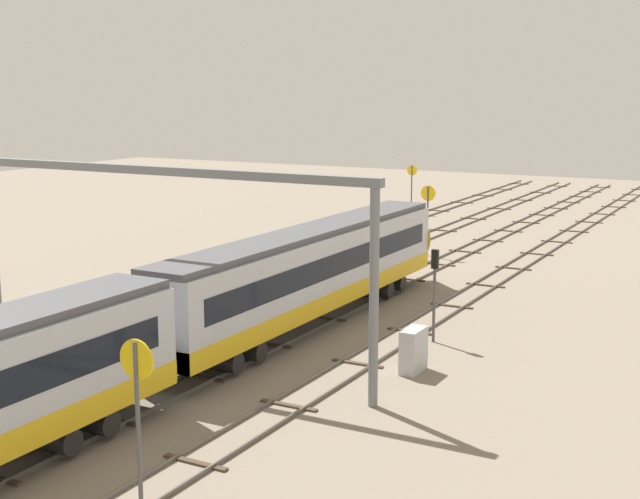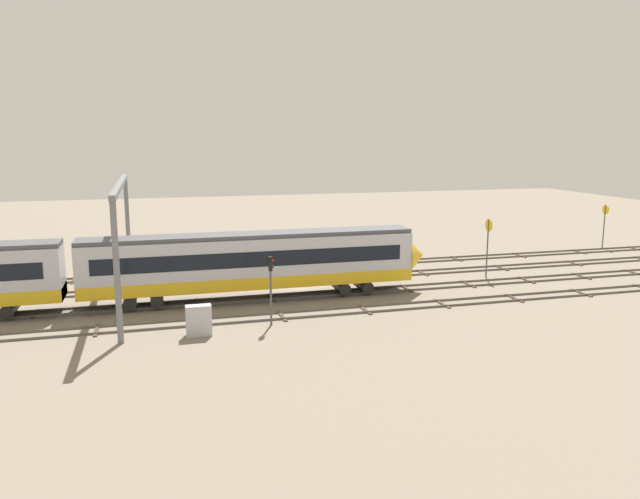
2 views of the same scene
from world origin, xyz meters
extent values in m
plane|color=gray|center=(0.00, 0.00, 0.00)|extent=(156.27, 156.27, 0.00)
cube|color=#59544C|center=(0.00, -8.04, 0.08)|extent=(140.27, 0.07, 0.16)
cube|color=#59544C|center=(0.00, -6.60, 0.08)|extent=(140.27, 0.07, 0.16)
cube|color=#473828|center=(-14.61, -7.32, 0.04)|extent=(0.24, 2.40, 0.08)
cube|color=#473828|center=(-8.77, -7.32, 0.04)|extent=(0.24, 2.40, 0.08)
cube|color=#473828|center=(-2.92, -7.32, 0.04)|extent=(0.24, 2.40, 0.08)
cube|color=#473828|center=(2.92, -7.32, 0.04)|extent=(0.24, 2.40, 0.08)
cube|color=#473828|center=(8.77, -7.32, 0.04)|extent=(0.24, 2.40, 0.08)
cube|color=#473828|center=(14.61, -7.32, 0.04)|extent=(0.24, 2.40, 0.08)
cube|color=#473828|center=(20.46, -7.32, 0.04)|extent=(0.24, 2.40, 0.08)
cube|color=#59544C|center=(0.00, -3.16, 0.08)|extent=(140.27, 0.07, 0.16)
cube|color=#59544C|center=(0.00, -1.72, 0.08)|extent=(140.27, 0.07, 0.16)
cube|color=#473828|center=(-18.88, -2.44, 0.04)|extent=(0.24, 2.40, 0.08)
cube|color=#473828|center=(-13.49, -2.44, 0.04)|extent=(0.24, 2.40, 0.08)
cube|color=#473828|center=(-8.09, -2.44, 0.04)|extent=(0.24, 2.40, 0.08)
cube|color=#473828|center=(-2.70, -2.44, 0.04)|extent=(0.24, 2.40, 0.08)
cube|color=#473828|center=(2.70, -2.44, 0.04)|extent=(0.24, 2.40, 0.08)
cube|color=#473828|center=(8.09, -2.44, 0.04)|extent=(0.24, 2.40, 0.08)
cube|color=#473828|center=(13.49, -2.44, 0.04)|extent=(0.24, 2.40, 0.08)
cube|color=#473828|center=(18.88, -2.44, 0.04)|extent=(0.24, 2.40, 0.08)
cube|color=#473828|center=(24.28, -2.44, 0.04)|extent=(0.24, 2.40, 0.08)
cube|color=#473828|center=(29.67, -2.44, 0.04)|extent=(0.24, 2.40, 0.08)
cube|color=#59544C|center=(0.00, 1.72, 0.08)|extent=(140.27, 0.07, 0.16)
cube|color=#59544C|center=(0.00, 3.16, 0.08)|extent=(140.27, 0.07, 0.16)
cube|color=#473828|center=(-19.48, 2.44, 0.04)|extent=(0.24, 2.40, 0.08)
cube|color=#473828|center=(-11.69, 2.44, 0.04)|extent=(0.24, 2.40, 0.08)
cube|color=#473828|center=(-3.90, 2.44, 0.04)|extent=(0.24, 2.40, 0.08)
cube|color=#473828|center=(3.90, 2.44, 0.04)|extent=(0.24, 2.40, 0.08)
cube|color=#473828|center=(11.69, 2.44, 0.04)|extent=(0.24, 2.40, 0.08)
cube|color=#473828|center=(19.48, 2.44, 0.04)|extent=(0.24, 2.40, 0.08)
cube|color=#473828|center=(27.27, 2.44, 0.04)|extent=(0.24, 2.40, 0.08)
cube|color=#59544C|center=(0.00, 6.60, 0.08)|extent=(140.27, 0.07, 0.16)
cube|color=#59544C|center=(0.00, 8.04, 0.08)|extent=(140.27, 0.07, 0.16)
cube|color=#473828|center=(-17.53, 7.32, 0.04)|extent=(0.24, 2.40, 0.08)
cube|color=#473828|center=(-10.52, 7.32, 0.04)|extent=(0.24, 2.40, 0.08)
cube|color=#473828|center=(-3.51, 7.32, 0.04)|extent=(0.24, 2.40, 0.08)
cube|color=#473828|center=(3.51, 7.32, 0.04)|extent=(0.24, 2.40, 0.08)
cube|color=#473828|center=(10.52, 7.32, 0.04)|extent=(0.24, 2.40, 0.08)
cube|color=#473828|center=(17.53, 7.32, 0.04)|extent=(0.24, 2.40, 0.08)
cube|color=#473828|center=(24.55, 7.32, 0.04)|extent=(0.24, 2.40, 0.08)
cube|color=#473828|center=(31.56, 7.32, 0.04)|extent=(0.24, 2.40, 0.08)
cube|color=#473828|center=(38.57, 7.32, 0.04)|extent=(0.24, 2.40, 0.08)
cube|color=#B7BCC6|center=(-4.14, -2.44, 2.86)|extent=(24.00, 2.90, 3.60)
cube|color=gold|center=(-4.14, -2.44, 1.51)|extent=(24.00, 2.94, 0.90)
cube|color=#4C4C51|center=(-4.14, -2.44, 4.81)|extent=(24.00, 2.50, 0.30)
cube|color=black|center=(-4.14, -3.90, 3.29)|extent=(22.00, 0.04, 1.10)
cube|color=black|center=(-4.14, -0.98, 3.29)|extent=(22.00, 0.04, 1.10)
cylinder|color=black|center=(-12.72, -2.44, 0.61)|extent=(0.90, 2.70, 0.90)
cylinder|color=black|center=(-10.92, -2.44, 0.61)|extent=(0.90, 2.70, 0.90)
cylinder|color=black|center=(2.64, -2.44, 0.61)|extent=(0.90, 2.70, 0.90)
cylinder|color=black|center=(4.44, -2.44, 0.61)|extent=(0.90, 2.70, 0.90)
cylinder|color=black|center=(-20.36, -2.44, 0.61)|extent=(0.90, 2.70, 0.90)
cone|color=gold|center=(8.66, -2.44, 2.68)|extent=(1.60, 3.24, 3.24)
cylinder|color=slate|center=(-13.06, -10.08, 4.14)|extent=(0.36, 0.36, 8.27)
cylinder|color=slate|center=(-13.06, 9.87, 4.14)|extent=(0.36, 0.36, 8.27)
cube|color=slate|center=(-13.06, -0.10, 8.45)|extent=(0.40, 20.55, 0.35)
cylinder|color=#4C4C51|center=(35.86, 8.96, 2.29)|extent=(0.12, 0.12, 4.57)
cylinder|color=yellow|center=(35.90, 8.96, 4.13)|extent=(0.05, 1.00, 1.00)
cube|color=black|center=(35.93, 8.96, 4.13)|extent=(0.02, 0.45, 0.12)
cylinder|color=#4C4C51|center=(16.26, -0.50, 2.49)|extent=(0.12, 0.12, 4.98)
cylinder|color=yellow|center=(16.30, -0.50, 4.49)|extent=(0.05, 1.10, 1.10)
cube|color=black|center=(16.33, -0.50, 4.49)|extent=(0.02, 0.49, 0.12)
cylinder|color=#4C4C51|center=(-3.97, -8.94, 1.77)|extent=(0.14, 0.14, 3.54)
cube|color=black|center=(-3.97, -8.94, 3.99)|extent=(0.20, 0.32, 0.90)
sphere|color=red|center=(-3.86, -8.94, 4.19)|extent=(0.20, 0.20, 0.20)
sphere|color=#262626|center=(-3.86, -8.94, 3.79)|extent=(0.20, 0.20, 0.20)
cube|color=#B2B7BC|center=(-8.56, -9.83, 0.94)|extent=(1.52, 0.71, 1.87)
cube|color=#333333|center=(-7.79, -9.83, 1.22)|extent=(0.02, 0.50, 0.24)
camera|label=1|loc=(-41.59, -23.42, 11.78)|focal=49.25mm
camera|label=2|loc=(-10.98, -46.14, 11.82)|focal=34.61mm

